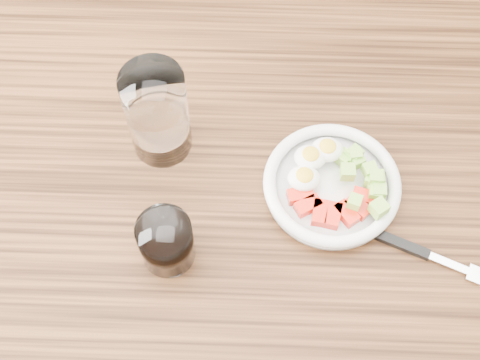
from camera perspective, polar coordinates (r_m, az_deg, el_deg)
The scene contains 6 objects.
ground at distance 1.65m, azimuth 0.34°, elevation -13.18°, with size 4.00×4.00×0.00m, color brown.
dining_table at distance 1.02m, azimuth 0.55°, elevation -3.91°, with size 1.50×0.90×0.77m.
bowl at distance 0.92m, azimuth 7.85°, elevation -0.26°, with size 0.19×0.19×0.05m.
fork at distance 0.92m, azimuth 14.61°, elevation -5.74°, with size 0.19×0.09×0.01m.
water_glass at distance 0.91m, azimuth -7.07°, elevation 5.65°, with size 0.08×0.08×0.15m, color white.
coffee_glass at distance 0.86m, azimuth -6.32°, elevation -5.26°, with size 0.07×0.07×0.08m.
Camera 1 is at (0.00, -0.40, 1.60)m, focal length 50.00 mm.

